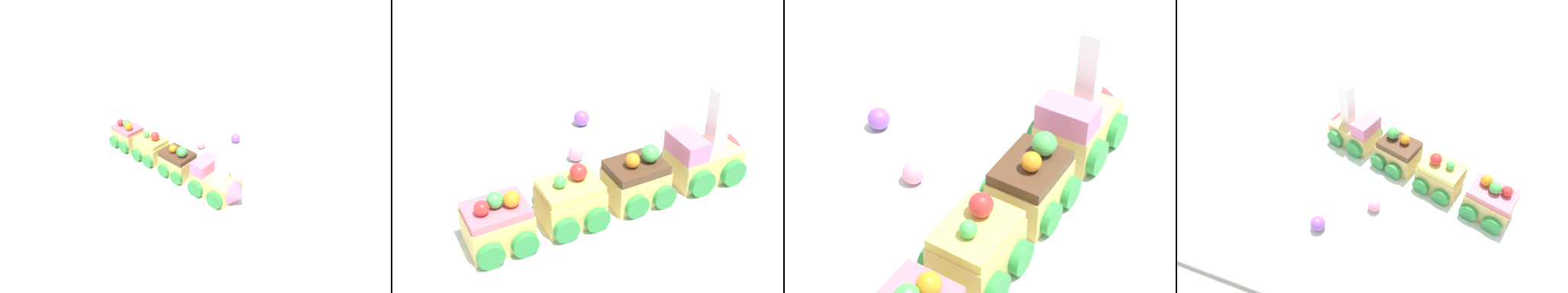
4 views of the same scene
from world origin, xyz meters
The scene contains 8 objects.
ground_plane centered at (0.00, 0.00, 0.00)m, with size 10.00×10.00×0.00m, color beige.
display_board centered at (0.00, 0.00, 0.01)m, with size 0.71×0.45×0.01m, color silver.
cake_train_locomotive centered at (0.10, -0.09, 0.04)m, with size 0.12×0.10×0.12m.
cake_car_chocolate centered at (0.00, -0.06, 0.04)m, with size 0.09×0.09×0.08m.
cake_car_lemon centered at (-0.08, -0.03, 0.04)m, with size 0.09×0.09×0.07m.
cake_car_strawberry centered at (-0.16, 0.00, 0.04)m, with size 0.09×0.09×0.07m.
gumball_purple centered at (0.08, 0.11, 0.02)m, with size 0.02×0.02×0.02m, color #9956C6.
gumball_pink centered at (0.01, 0.05, 0.02)m, with size 0.02×0.02×0.02m, color pink.
Camera 4 is at (-0.08, 0.33, 0.44)m, focal length 28.00 mm.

